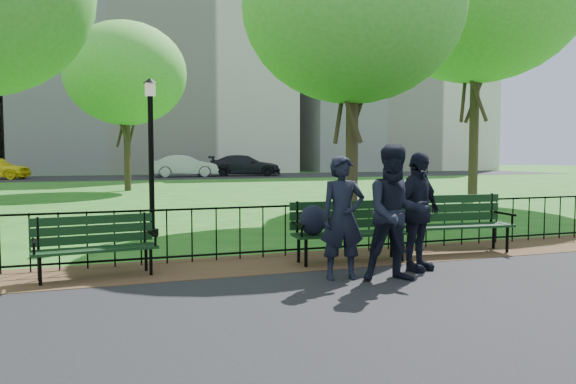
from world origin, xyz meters
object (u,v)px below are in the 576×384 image
object	(u,v)px
park_bench_main	(333,223)
park_bench_right_a	(455,217)
person_right	(417,211)
person_left	(343,218)
person_mid	(396,213)
park_bench_left_a	(95,240)
tree_near_e	(353,9)
tree_far_c	(126,74)
sedan_dark	(245,165)
sedan_silver	(184,166)
lamppost	(151,151)

from	to	relation	value
park_bench_main	park_bench_right_a	world-z (taller)	park_bench_right_a
park_bench_right_a	person_right	world-z (taller)	person_right
person_left	person_mid	xyz separation A→B (m)	(0.65, -0.34, 0.08)
park_bench_right_a	park_bench_left_a	bearing A→B (deg)	-175.63
park_bench_right_a	tree_near_e	bearing A→B (deg)	92.36
person_right	tree_far_c	bearing A→B (deg)	74.93
tree_near_e	person_right	size ratio (longest dim) A/B	4.34
person_mid	sedan_dark	xyz separation A→B (m)	(7.20, 35.34, -0.14)
tree_near_e	park_bench_left_a	bearing A→B (deg)	-143.74
person_right	sedan_dark	world-z (taller)	person_right
sedan_silver	sedan_dark	distance (m)	4.82
person_mid	park_bench_main	bearing A→B (deg)	115.32
tree_near_e	sedan_dark	bearing A→B (deg)	80.46
person_right	tree_near_e	bearing A→B (deg)	50.19
person_mid	sedan_silver	distance (m)	34.95
park_bench_right_a	tree_near_e	xyz separation A→B (m)	(0.15, 4.56, 4.75)
park_bench_main	tree_far_c	xyz separation A→B (m)	(-2.07, 19.28, 4.80)
park_bench_main	sedan_dark	world-z (taller)	sedan_dark
lamppost	tree_near_e	world-z (taller)	tree_near_e
person_mid	person_right	world-z (taller)	person_mid
person_mid	lamppost	bearing A→B (deg)	129.50
tree_near_e	tree_far_c	xyz separation A→B (m)	(-4.70, 14.50, 0.08)
person_right	person_mid	bearing A→B (deg)	-166.24
tree_near_e	sedan_dark	world-z (taller)	tree_near_e
park_bench_main	person_right	distance (m)	1.36
park_bench_right_a	person_mid	bearing A→B (deg)	-138.55
park_bench_main	sedan_silver	size ratio (longest dim) A/B	0.39
tree_far_c	sedan_silver	bearing A→B (deg)	71.28
sedan_dark	person_right	bearing A→B (deg)	-175.47
park_bench_right_a	sedan_dark	distance (m)	34.07
person_right	park_bench_main	bearing A→B (deg)	112.46
sedan_silver	person_mid	bearing A→B (deg)	174.96
person_left	park_bench_right_a	bearing A→B (deg)	34.27
tree_far_c	person_left	xyz separation A→B (m)	(1.74, -20.36, -4.59)
lamppost	person_mid	size ratio (longest dim) A/B	1.78
park_bench_left_a	park_bench_main	bearing A→B (deg)	-9.77
park_bench_right_a	person_right	size ratio (longest dim) A/B	1.12
lamppost	park_bench_left_a	bearing A→B (deg)	-106.97
park_bench_main	sedan_silver	xyz separation A→B (m)	(2.72, 33.44, 0.15)
park_bench_right_a	sedan_silver	size ratio (longest dim) A/B	0.41
park_bench_main	person_mid	distance (m)	1.49
park_bench_right_a	person_right	distance (m)	1.92
sedan_dark	park_bench_right_a	bearing A→B (deg)	-173.33
park_bench_left_a	person_mid	xyz separation A→B (m)	(3.94, -1.63, 0.41)
tree_far_c	lamppost	bearing A→B (deg)	-91.39
sedan_dark	tree_far_c	bearing A→B (deg)	161.93
person_left	person_mid	bearing A→B (deg)	-18.46
lamppost	sedan_silver	world-z (taller)	lamppost
lamppost	person_mid	distance (m)	6.22
park_bench_left_a	park_bench_right_a	distance (m)	6.10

